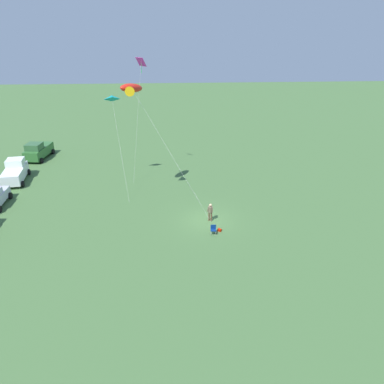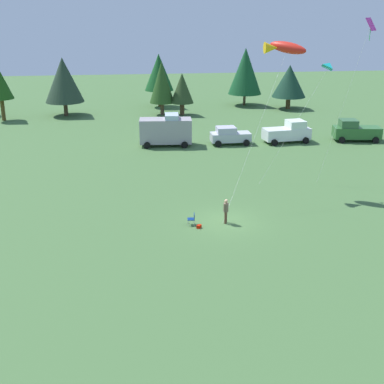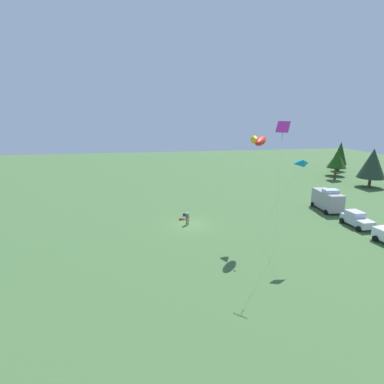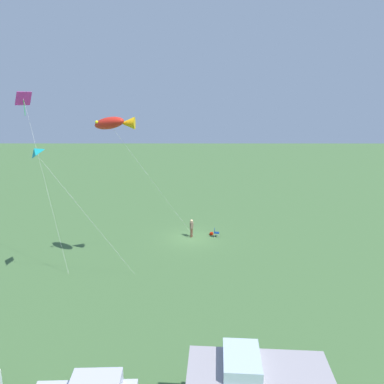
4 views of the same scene
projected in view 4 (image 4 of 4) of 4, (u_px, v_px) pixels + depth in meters
name	position (u px, v px, depth m)	size (l,w,h in m)	color
ground_plane	(191.00, 238.00, 35.44)	(160.00, 160.00, 0.00)	#426838
person_kite_flyer	(192.00, 227.00, 35.43)	(0.45, 0.54, 1.74)	brown
folding_chair	(216.00, 232.00, 35.58)	(0.52, 0.52, 0.82)	navy
backpack_on_grass	(211.00, 234.00, 36.26)	(0.32, 0.22, 0.22)	red
kite_large_fish	(114.00, 123.00, 26.24)	(7.52, 8.36, 11.74)	red
kite_delta_teal	(34.00, 152.00, 24.17)	(6.47, 2.42, 9.84)	teal
kite_diamond_rainbow	(25.00, 104.00, 26.47)	(3.24, 2.02, 13.27)	#D0309F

